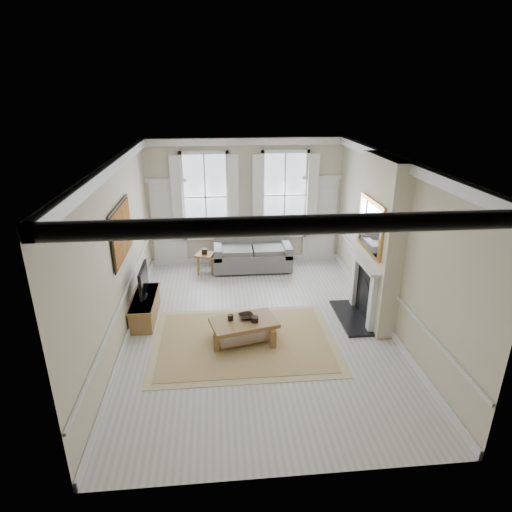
{
  "coord_description": "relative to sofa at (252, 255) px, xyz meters",
  "views": [
    {
      "loc": [
        -0.76,
        -7.54,
        4.58
      ],
      "look_at": [
        0.03,
        0.84,
        1.25
      ],
      "focal_mm": 30.0,
      "sensor_mm": 36.0,
      "label": 1
    }
  ],
  "objects": [
    {
      "name": "window_right",
      "position": [
        0.91,
        0.44,
        1.53
      ],
      "size": [
        1.26,
        0.2,
        2.2
      ],
      "primitive_type": null,
      "color": "#B2BCC6",
      "rests_on": "back_wall"
    },
    {
      "name": "side_table",
      "position": [
        -1.26,
        -0.17,
        0.05
      ],
      "size": [
        0.55,
        0.55,
        0.53
      ],
      "rotation": [
        0.0,
        0.0,
        -0.31
      ],
      "color": "brown",
      "rests_on": "floor"
    },
    {
      "name": "coffee_table",
      "position": [
        -0.46,
        -3.58,
        0.0
      ],
      "size": [
        1.36,
        0.98,
        0.46
      ],
      "rotation": [
        0.0,
        0.0,
        0.24
      ],
      "color": "brown",
      "rests_on": "rug"
    },
    {
      "name": "hearth",
      "position": [
        1.86,
        -2.91,
        -0.35
      ],
      "size": [
        0.55,
        1.5,
        0.05
      ],
      "primitive_type": "cube",
      "color": "black",
      "rests_on": "floor"
    },
    {
      "name": "ceramic_pot_b",
      "position": [
        -0.26,
        -3.63,
        0.14
      ],
      "size": [
        0.14,
        0.14,
        0.1
      ],
      "primitive_type": "cylinder",
      "color": "black",
      "rests_on": "coffee_table"
    },
    {
      "name": "window_left",
      "position": [
        -1.19,
        0.44,
        1.53
      ],
      "size": [
        1.26,
        0.2,
        2.2
      ],
      "primitive_type": null,
      "color": "#B2BCC6",
      "rests_on": "back_wall"
    },
    {
      "name": "floor",
      "position": [
        -0.14,
        -3.11,
        -0.37
      ],
      "size": [
        7.2,
        7.2,
        0.0
      ],
      "primitive_type": "plane",
      "color": "#B7B5AD",
      "rests_on": "ground"
    },
    {
      "name": "back_wall",
      "position": [
        -0.14,
        0.49,
        1.33
      ],
      "size": [
        5.2,
        0.0,
        5.2
      ],
      "primitive_type": "plane",
      "rotation": [
        1.57,
        0.0,
        0.0
      ],
      "color": "beige",
      "rests_on": "floor"
    },
    {
      "name": "ceramic_pot_a",
      "position": [
        -0.71,
        -3.53,
        0.14
      ],
      "size": [
        0.11,
        0.11,
        0.11
      ],
      "primitive_type": "cylinder",
      "color": "black",
      "rests_on": "coffee_table"
    },
    {
      "name": "tv_stand",
      "position": [
        -2.48,
        -2.48,
        -0.13
      ],
      "size": [
        0.45,
        1.38,
        0.49
      ],
      "primitive_type": "cube",
      "color": "brown",
      "rests_on": "floor"
    },
    {
      "name": "bowl",
      "position": [
        -0.41,
        -3.48,
        0.12
      ],
      "size": [
        0.35,
        0.35,
        0.07
      ],
      "primitive_type": "imported",
      "rotation": [
        0.0,
        0.0,
        0.25
      ],
      "color": "black",
      "rests_on": "coffee_table"
    },
    {
      "name": "mirror",
      "position": [
        2.07,
        -2.91,
        1.68
      ],
      "size": [
        0.06,
        1.26,
        1.06
      ],
      "primitive_type": "cube",
      "color": "#BB8933",
      "rests_on": "chimney_breast"
    },
    {
      "name": "tv",
      "position": [
        -2.46,
        -2.48,
        0.52
      ],
      "size": [
        0.08,
        0.9,
        0.68
      ],
      "color": "black",
      "rests_on": "tv_stand"
    },
    {
      "name": "right_wall",
      "position": [
        2.46,
        -3.11,
        1.33
      ],
      "size": [
        0.0,
        7.2,
        7.2
      ],
      "primitive_type": "plane",
      "rotation": [
        1.57,
        0.0,
        -1.57
      ],
      "color": "beige",
      "rests_on": "floor"
    },
    {
      "name": "ceiling",
      "position": [
        -0.14,
        -3.11,
        3.03
      ],
      "size": [
        7.2,
        7.2,
        0.0
      ],
      "primitive_type": "plane",
      "rotation": [
        3.14,
        0.0,
        0.0
      ],
      "color": "white",
      "rests_on": "back_wall"
    },
    {
      "name": "sofa",
      "position": [
        0.0,
        0.0,
        0.0
      ],
      "size": [
        2.03,
        0.99,
        0.9
      ],
      "color": "#5B5B59",
      "rests_on": "floor"
    },
    {
      "name": "rug",
      "position": [
        -0.46,
        -3.58,
        -0.36
      ],
      "size": [
        3.5,
        2.6,
        0.02
      ],
      "primitive_type": "cube",
      "color": "tan",
      "rests_on": "floor"
    },
    {
      "name": "fireplace",
      "position": [
        2.06,
        -2.91,
        0.36
      ],
      "size": [
        0.21,
        1.45,
        1.33
      ],
      "color": "silver",
      "rests_on": "floor"
    },
    {
      "name": "painting",
      "position": [
        -2.7,
        -2.81,
        1.68
      ],
      "size": [
        0.05,
        1.66,
        1.06
      ],
      "primitive_type": "cube",
      "color": "#BD7320",
      "rests_on": "left_wall"
    },
    {
      "name": "door_right",
      "position": [
        1.91,
        0.45,
        0.78
      ],
      "size": [
        0.9,
        0.08,
        2.3
      ],
      "primitive_type": "cube",
      "color": "silver",
      "rests_on": "floor"
    },
    {
      "name": "chimney_breast",
      "position": [
        2.29,
        -2.91,
        1.33
      ],
      "size": [
        0.35,
        1.7,
        3.38
      ],
      "primitive_type": "cube",
      "color": "beige",
      "rests_on": "floor"
    },
    {
      "name": "left_wall",
      "position": [
        -2.74,
        -3.11,
        1.33
      ],
      "size": [
        0.0,
        7.2,
        7.2
      ],
      "primitive_type": "plane",
      "rotation": [
        1.57,
        0.0,
        1.57
      ],
      "color": "beige",
      "rests_on": "floor"
    },
    {
      "name": "door_left",
      "position": [
        -2.19,
        0.45,
        0.78
      ],
      "size": [
        0.9,
        0.08,
        2.3
      ],
      "primitive_type": "cube",
      "color": "silver",
      "rests_on": "floor"
    }
  ]
}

